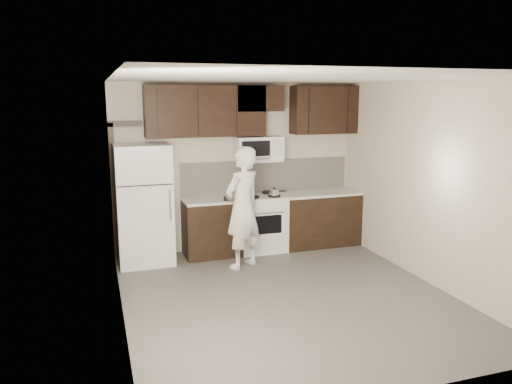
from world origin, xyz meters
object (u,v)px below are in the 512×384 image
microwave (258,149)px  person (243,208)px  refrigerator (144,204)px  stove (261,223)px

microwave → person: size_ratio=0.43×
refrigerator → person: (1.34, -0.64, -0.01)m
refrigerator → person: refrigerator is taller
refrigerator → person: bearing=-25.7°
microwave → person: (-0.51, -0.81, -0.76)m
stove → refrigerator: size_ratio=0.52×
microwave → refrigerator: bearing=-174.9°
stove → person: bearing=-126.3°
refrigerator → person: 1.49m
stove → microwave: (-0.00, 0.12, 1.19)m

